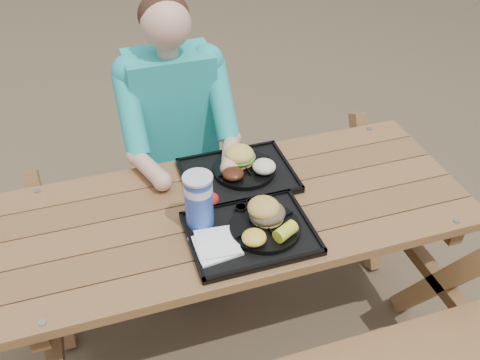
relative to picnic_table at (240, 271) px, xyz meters
name	(u,v)px	position (x,y,z in m)	size (l,w,h in m)	color
ground	(240,325)	(0.00, 0.00, -0.38)	(60.00, 60.00, 0.00)	#999999
picnic_table	(240,271)	(0.00, 0.00, 0.00)	(1.80, 1.49, 0.75)	#999999
tray_near	(250,234)	(-0.02, -0.17, 0.39)	(0.45, 0.35, 0.02)	black
tray_far	(238,176)	(0.05, 0.17, 0.39)	(0.45, 0.35, 0.02)	black
plate_near	(265,228)	(0.04, -0.17, 0.41)	(0.26, 0.26, 0.02)	black
plate_far	(244,169)	(0.08, 0.18, 0.41)	(0.26, 0.26, 0.02)	black
napkin_stack	(215,245)	(-0.16, -0.20, 0.40)	(0.15, 0.15, 0.02)	white
soda_cup	(199,202)	(-0.18, -0.06, 0.50)	(0.10, 0.10, 0.21)	#1639A8
condiment_bbq	(241,209)	(-0.01, -0.05, 0.41)	(0.05, 0.05, 0.03)	black
condiment_mustard	(252,204)	(0.04, -0.04, 0.41)	(0.04, 0.04, 0.03)	gold
sandwich	(268,205)	(0.06, -0.14, 0.48)	(0.13, 0.13, 0.13)	gold
mac_cheese	(254,237)	(-0.03, -0.24, 0.44)	(0.09, 0.09, 0.04)	yellow
corn_cob	(285,231)	(0.09, -0.25, 0.44)	(0.08, 0.08, 0.05)	yellow
cutlery_far	(199,180)	(-0.12, 0.18, 0.40)	(0.03, 0.15, 0.01)	black
burger	(239,151)	(0.07, 0.23, 0.47)	(0.12, 0.12, 0.11)	#E0B84F
baked_beans	(233,174)	(0.01, 0.13, 0.43)	(0.09, 0.09, 0.04)	#431C0D
potato_salad	(264,166)	(0.15, 0.13, 0.44)	(0.10, 0.10, 0.05)	white
diner	(177,149)	(-0.12, 0.61, 0.27)	(0.48, 0.84, 1.28)	#1BAEC2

